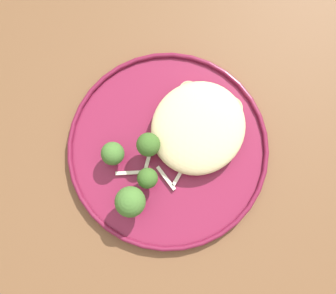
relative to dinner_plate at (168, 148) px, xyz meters
name	(u,v)px	position (x,y,z in m)	size (l,w,h in m)	color
ground	(167,176)	(0.03, 0.03, -0.75)	(6.00, 6.00, 0.00)	#2D2B28
wooden_dining_table	(167,134)	(0.03, 0.03, -0.09)	(1.40, 1.00, 0.74)	brown
dinner_plate	(168,148)	(0.00, 0.00, 0.00)	(0.29, 0.29, 0.02)	maroon
noodle_bed	(198,128)	(0.05, -0.02, 0.02)	(0.14, 0.13, 0.04)	beige
seared_scallop_half_hidden	(197,142)	(0.03, -0.03, 0.01)	(0.02, 0.02, 0.02)	#E5C689
seared_scallop_rear_pale	(187,91)	(0.08, 0.03, 0.01)	(0.03, 0.03, 0.02)	beige
seared_scallop_right_edge	(209,113)	(0.08, -0.02, 0.01)	(0.02, 0.02, 0.02)	#E5C689
seared_scallop_left_edge	(190,108)	(0.06, 0.01, 0.01)	(0.03, 0.03, 0.01)	#E5C689
seared_scallop_front_small	(231,109)	(0.10, -0.04, 0.01)	(0.03, 0.03, 0.01)	beige
broccoli_floret_beside_noodles	(148,178)	(-0.05, -0.01, 0.03)	(0.03, 0.03, 0.04)	#89A356
broccoli_floret_tall_stalk	(148,145)	(-0.02, 0.02, 0.04)	(0.03, 0.03, 0.06)	#89A356
broccoli_floret_split_head	(113,154)	(-0.06, 0.05, 0.03)	(0.03, 0.03, 0.05)	#7A994C
broccoli_floret_front_edge	(130,202)	(-0.09, -0.01, 0.04)	(0.04, 0.04, 0.06)	#89A356
onion_sliver_short_strip	(146,168)	(-0.04, 0.01, 0.01)	(0.04, 0.01, 0.00)	silver
onion_sliver_long_sliver	(180,173)	(-0.02, -0.04, 0.01)	(0.04, 0.01, 0.00)	silver
onion_sliver_pale_crescent	(132,173)	(-0.06, 0.02, 0.01)	(0.05, 0.01, 0.00)	silver
onion_sliver_curled_piece	(166,178)	(-0.04, -0.02, 0.01)	(0.04, 0.01, 0.00)	silver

